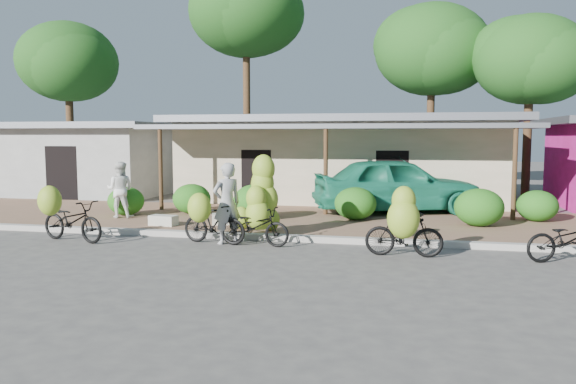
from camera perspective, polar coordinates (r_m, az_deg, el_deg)
name	(u,v)px	position (r m, az deg, el deg)	size (l,w,h in m)	color
ground	(283,259)	(11.95, -0.55, -6.79)	(100.00, 100.00, 0.00)	#4A4845
sidewalk	(320,221)	(16.77, 3.26, -2.98)	(60.00, 6.00, 0.12)	#8A634A
curb	(301,238)	(13.86, 1.30, -4.74)	(60.00, 0.25, 0.15)	#A8A399
shop_main	(344,158)	(22.48, 5.67, 3.45)	(13.00, 8.50, 3.35)	beige
shop_grey	(95,158)	(26.20, -19.00, 3.25)	(7.00, 6.00, 3.15)	#A7A8A2
tree_back_left	(66,60)	(29.64, -21.67, 12.34)	(4.87, 4.72, 8.04)	#533521
tree_far_center	(243,10)	(29.40, -4.59, 17.99)	(5.77, 5.70, 11.05)	#533521
tree_center_right	(428,48)	(28.31, 14.04, 14.00)	(5.50, 5.40, 8.82)	#533521
tree_near_right	(525,58)	(26.63, 22.96, 12.44)	(4.88, 4.73, 7.74)	#533521
hedge_0	(126,201)	(18.25, -16.14, -0.88)	(1.15, 1.03, 0.90)	#155F16
hedge_1	(192,199)	(18.15, -9.75, -0.68)	(1.22, 1.10, 0.95)	#155F16
hedge_2	(255,202)	(16.72, -3.37, -1.00)	(1.33, 1.20, 1.04)	#155F16
hedge_3	(355,204)	(16.69, 6.86, -1.17)	(1.24, 1.12, 0.97)	#155F16
hedge_4	(479,207)	(16.25, 18.84, -1.49)	(1.33, 1.20, 1.04)	#155F16
hedge_5	(537,206)	(17.80, 24.00, -1.29)	(1.16, 1.05, 0.91)	#155F16
bike_far_left	(70,218)	(14.73, -21.28, -2.51)	(2.05, 1.45, 1.43)	black
bike_left	(211,220)	(13.52, -7.78, -2.87)	(1.73, 1.26, 1.30)	black
bike_center	(259,210)	(13.51, -3.01, -1.84)	(1.83, 1.25, 2.14)	black
bike_right	(404,227)	(12.07, 11.68, -3.48)	(1.67, 1.18, 1.58)	black
bike_far_right	(569,239)	(12.90, 26.68, -4.32)	(1.92, 1.13, 0.95)	black
loose_banana_a	(241,218)	(14.95, -4.76, -2.63)	(0.49, 0.42, 0.61)	#9DBD2F
loose_banana_b	(271,220)	(14.67, -1.75, -2.81)	(0.47, 0.40, 0.59)	#9DBD2F
loose_banana_c	(403,222)	(14.12, 11.60, -3.04)	(0.56, 0.48, 0.70)	#9DBD2F
sack_near	(227,219)	(15.86, -6.18, -2.74)	(0.85, 0.40, 0.30)	beige
sack_far	(163,220)	(15.95, -12.54, -2.83)	(0.75, 0.38, 0.28)	beige
vendor	(227,203)	(13.54, -6.23, -1.15)	(0.71, 0.47, 1.96)	#969696
bystander	(120,190)	(17.76, -16.69, 0.24)	(0.83, 0.65, 1.70)	white
teal_van	(396,185)	(18.45, 10.95, 0.74)	(2.14, 5.32, 1.81)	#1C7F5F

